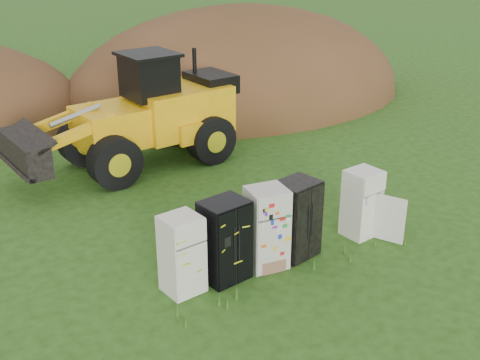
{
  "coord_description": "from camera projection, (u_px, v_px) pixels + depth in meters",
  "views": [
    {
      "loc": [
        -6.97,
        -9.5,
        6.88
      ],
      "look_at": [
        0.13,
        2.0,
        1.17
      ],
      "focal_mm": 45.0,
      "sensor_mm": 36.0,
      "label": 1
    }
  ],
  "objects": [
    {
      "name": "fridge_leftmost",
      "position": [
        182.0,
        254.0,
        12.01
      ],
      "size": [
        0.82,
        0.79,
        1.67
      ],
      "primitive_type": null,
      "rotation": [
        0.0,
        0.0,
        0.12
      ],
      "color": "white",
      "rests_on": "ground"
    },
    {
      "name": "wheel_loader",
      "position": [
        125.0,
        114.0,
        17.9
      ],
      "size": [
        7.36,
        3.51,
        3.45
      ],
      "primitive_type": null,
      "rotation": [
        0.0,
        0.0,
        0.09
      ],
      "color": "#FFB010",
      "rests_on": "ground"
    },
    {
      "name": "ground",
      "position": [
        282.0,
        258.0,
        13.5
      ],
      "size": [
        120.0,
        120.0,
        0.0
      ],
      "primitive_type": "plane",
      "color": "#264612",
      "rests_on": "ground"
    },
    {
      "name": "fridge_dark_mid",
      "position": [
        296.0,
        219.0,
        13.33
      ],
      "size": [
        1.04,
        0.91,
        1.79
      ],
      "primitive_type": null,
      "rotation": [
        0.0,
        0.0,
        0.2
      ],
      "color": "black",
      "rests_on": "ground"
    },
    {
      "name": "fridge_black_side",
      "position": [
        225.0,
        241.0,
        12.42
      ],
      "size": [
        1.02,
        0.86,
        1.78
      ],
      "primitive_type": null,
      "rotation": [
        0.0,
        0.0,
        0.14
      ],
      "color": "black",
      "rests_on": "ground"
    },
    {
      "name": "fridge_sticker",
      "position": [
        267.0,
        228.0,
        12.89
      ],
      "size": [
        0.91,
        0.86,
        1.83
      ],
      "primitive_type": null,
      "rotation": [
        0.0,
        0.0,
        -0.15
      ],
      "color": "silver",
      "rests_on": "ground"
    },
    {
      "name": "fridge_open_door",
      "position": [
        362.0,
        203.0,
        14.26
      ],
      "size": [
        0.82,
        0.77,
        1.65
      ],
      "primitive_type": null,
      "rotation": [
        0.0,
        0.0,
        0.11
      ],
      "color": "white",
      "rests_on": "ground"
    },
    {
      "name": "dirt_mound_right",
      "position": [
        239.0,
        95.0,
        26.59
      ],
      "size": [
        15.47,
        11.35,
        7.73
      ],
      "primitive_type": "ellipsoid",
      "color": "#4E3319",
      "rests_on": "ground"
    }
  ]
}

